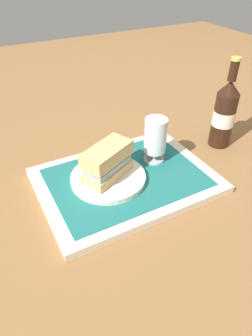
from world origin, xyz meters
name	(u,v)px	position (x,y,z in m)	size (l,w,h in m)	color
ground_plane	(126,183)	(0.00, 0.00, 0.00)	(3.00, 3.00, 0.00)	olive
tray	(126,180)	(0.00, 0.00, 0.01)	(0.44, 0.32, 0.02)	beige
placemat	(126,177)	(0.00, 0.00, 0.02)	(0.38, 0.27, 0.00)	#1E6B66
plate	(108,178)	(-0.05, 0.01, 0.03)	(0.19, 0.19, 0.01)	silver
sandwich	(108,161)	(-0.04, 0.01, 0.08)	(0.14, 0.11, 0.08)	tan
beer_glass	(155,138)	(0.11, 0.03, 0.09)	(0.06, 0.06, 0.12)	silver
beer_bottle	(224,113)	(0.35, 0.03, 0.10)	(0.07, 0.07, 0.27)	black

